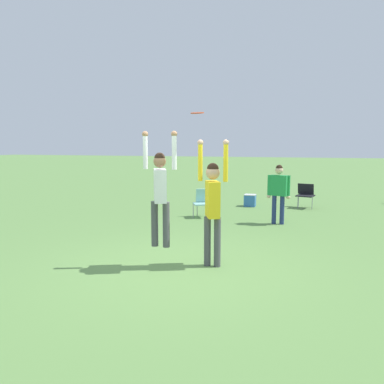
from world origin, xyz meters
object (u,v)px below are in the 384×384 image
at_px(person_jumping, 160,187).
at_px(camping_chair_1, 202,200).
at_px(camping_chair_0, 306,193).
at_px(person_spectator_near, 279,189).
at_px(cooler_box, 250,200).
at_px(frisbee, 197,113).
at_px(person_defending, 213,200).

relative_size(person_jumping, camping_chair_1, 2.37).
bearing_deg(person_jumping, camping_chair_1, -17.64).
height_order(person_jumping, camping_chair_0, person_jumping).
xyz_separation_m(camping_chair_0, person_spectator_near, (-0.64, -3.00, 0.47)).
bearing_deg(person_spectator_near, cooler_box, 129.80).
bearing_deg(frisbee, person_spectator_near, 77.37).
height_order(person_defending, camping_chair_0, person_defending).
xyz_separation_m(person_jumping, person_spectator_near, (1.60, 4.39, -0.47)).
distance_m(person_jumping, person_spectator_near, 4.70).
distance_m(person_spectator_near, cooler_box, 3.05).
bearing_deg(person_defending, person_spectator_near, 143.66).
relative_size(camping_chair_0, person_spectator_near, 0.51).
relative_size(person_defending, cooler_box, 5.32).
bearing_deg(camping_chair_1, person_spectator_near, 144.56).
height_order(frisbee, cooler_box, frisbee).
bearing_deg(person_jumping, person_defending, -90.00).
relative_size(person_jumping, cooler_box, 4.73).
height_order(person_defending, camping_chair_1, person_defending).
relative_size(camping_chair_0, camping_chair_1, 0.97).
relative_size(camping_chair_1, person_spectator_near, 0.52).
xyz_separation_m(person_jumping, cooler_box, (0.39, 7.10, -1.22)).
bearing_deg(person_spectator_near, camping_chair_1, -172.59).
bearing_deg(person_spectator_near, camping_chair_0, 93.67).
bearing_deg(person_jumping, cooler_box, -28.57).
distance_m(person_jumping, camping_chair_1, 4.86).
xyz_separation_m(camping_chair_1, person_spectator_near, (2.24, -0.33, 0.47)).
relative_size(person_defending, frisbee, 10.00).
bearing_deg(cooler_box, person_defending, -86.33).
bearing_deg(person_defending, camping_chair_0, 143.16).
bearing_deg(camping_chair_0, person_jumping, 86.87).
xyz_separation_m(person_jumping, camping_chair_1, (-0.64, 4.72, -0.94)).
distance_m(camping_chair_0, camping_chair_1, 3.93).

